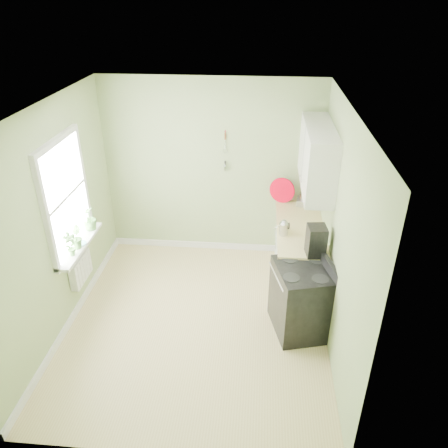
# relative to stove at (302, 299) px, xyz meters

# --- Properties ---
(floor) EXTENTS (3.20, 3.60, 0.02)m
(floor) POSITION_rel_stove_xyz_m (-1.28, -0.02, -0.46)
(floor) COLOR tan
(floor) RESTS_ON ground
(ceiling) EXTENTS (3.20, 3.60, 0.02)m
(ceiling) POSITION_rel_stove_xyz_m (-1.28, -0.02, 2.26)
(ceiling) COLOR white
(ceiling) RESTS_ON wall_back
(wall_back) EXTENTS (3.20, 0.02, 2.70)m
(wall_back) POSITION_rel_stove_xyz_m (-1.28, 1.79, 0.90)
(wall_back) COLOR #A5BA7E
(wall_back) RESTS_ON floor
(wall_left) EXTENTS (0.02, 3.60, 2.70)m
(wall_left) POSITION_rel_stove_xyz_m (-2.89, -0.02, 0.90)
(wall_left) COLOR #A5BA7E
(wall_left) RESTS_ON floor
(wall_right) EXTENTS (0.02, 3.60, 2.70)m
(wall_right) POSITION_rel_stove_xyz_m (0.33, -0.02, 0.90)
(wall_right) COLOR #A5BA7E
(wall_right) RESTS_ON floor
(base_cabinets) EXTENTS (0.60, 1.60, 0.87)m
(base_cabinets) POSITION_rel_stove_xyz_m (0.02, 0.98, -0.01)
(base_cabinets) COLOR white
(base_cabinets) RESTS_ON floor
(countertop) EXTENTS (0.64, 1.60, 0.04)m
(countertop) POSITION_rel_stove_xyz_m (0.01, 0.98, 0.44)
(countertop) COLOR #EFDC92
(countertop) RESTS_ON base_cabinets
(upper_cabinets) EXTENTS (0.35, 1.40, 0.80)m
(upper_cabinets) POSITION_rel_stove_xyz_m (0.15, 1.08, 1.40)
(upper_cabinets) COLOR white
(upper_cabinets) RESTS_ON wall_right
(window) EXTENTS (0.06, 1.14, 1.44)m
(window) POSITION_rel_stove_xyz_m (-2.86, 0.28, 1.10)
(window) COLOR white
(window) RESTS_ON wall_left
(window_sill) EXTENTS (0.18, 1.14, 0.04)m
(window_sill) POSITION_rel_stove_xyz_m (-2.79, 0.28, 0.43)
(window_sill) COLOR white
(window_sill) RESTS_ON wall_left
(radiator) EXTENTS (0.12, 0.50, 0.35)m
(radiator) POSITION_rel_stove_xyz_m (-2.82, 0.23, 0.10)
(radiator) COLOR white
(radiator) RESTS_ON wall_left
(wall_utensils) EXTENTS (0.02, 0.14, 0.58)m
(wall_utensils) POSITION_rel_stove_xyz_m (-1.08, 1.76, 1.12)
(wall_utensils) COLOR #EFDC92
(wall_utensils) RESTS_ON wall_back
(stove) EXTENTS (0.79, 0.85, 1.00)m
(stove) POSITION_rel_stove_xyz_m (0.00, 0.00, 0.00)
(stove) COLOR black
(stove) RESTS_ON floor
(stand_mixer) EXTENTS (0.27, 0.39, 0.44)m
(stand_mixer) POSITION_rel_stove_xyz_m (0.12, 1.72, 0.65)
(stand_mixer) COLOR #B2B2B7
(stand_mixer) RESTS_ON countertop
(kettle) EXTENTS (0.20, 0.12, 0.21)m
(kettle) POSITION_rel_stove_xyz_m (-0.23, 0.72, 0.57)
(kettle) COLOR silver
(kettle) RESTS_ON countertop
(coffee_maker) EXTENTS (0.24, 0.26, 0.38)m
(coffee_maker) POSITION_rel_stove_xyz_m (0.13, 0.28, 0.64)
(coffee_maker) COLOR black
(coffee_maker) RESTS_ON countertop
(red_tray) EXTENTS (0.38, 0.19, 0.38)m
(red_tray) POSITION_rel_stove_xyz_m (-0.23, 1.70, 0.65)
(red_tray) COLOR #BC021B
(red_tray) RESTS_ON countertop
(jar) EXTENTS (0.07, 0.07, 0.07)m
(jar) POSITION_rel_stove_xyz_m (-0.23, 0.79, 0.50)
(jar) COLOR #A69F89
(jar) RESTS_ON countertop
(plant_a) EXTENTS (0.20, 0.19, 0.31)m
(plant_a) POSITION_rel_stove_xyz_m (-2.78, 0.01, 0.61)
(plant_a) COLOR #437332
(plant_a) RESTS_ON window_sill
(plant_b) EXTENTS (0.20, 0.21, 0.30)m
(plant_b) POSITION_rel_stove_xyz_m (-2.78, 0.20, 0.60)
(plant_b) COLOR #437332
(plant_b) RESTS_ON window_sill
(plant_c) EXTENTS (0.20, 0.20, 0.33)m
(plant_c) POSITION_rel_stove_xyz_m (-2.78, 0.66, 0.62)
(plant_c) COLOR #437332
(plant_c) RESTS_ON window_sill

